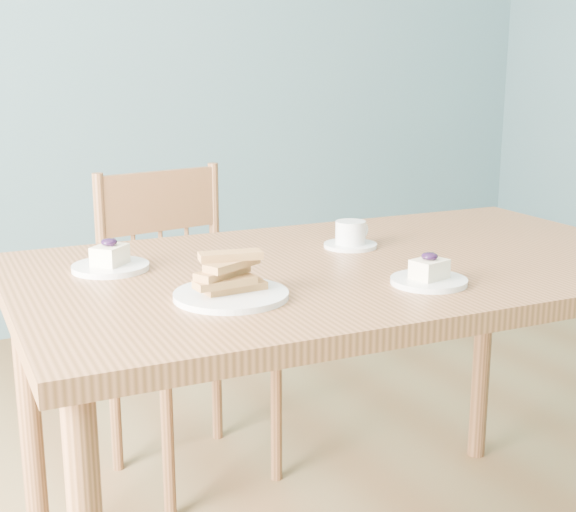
{
  "coord_description": "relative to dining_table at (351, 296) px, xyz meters",
  "views": [
    {
      "loc": [
        -1.15,
        -1.28,
        1.28
      ],
      "look_at": [
        -0.28,
        0.28,
        0.84
      ],
      "focal_mm": 50.0,
      "sensor_mm": 36.0,
      "label": 1
    }
  ],
  "objects": [
    {
      "name": "cheesecake_plate_near",
      "position": [
        0.04,
        -0.24,
        0.1
      ],
      "size": [
        0.16,
        0.16,
        0.07
      ],
      "rotation": [
        0.0,
        0.0,
        0.18
      ],
      "color": "silver",
      "rests_on": "dining_table"
    },
    {
      "name": "dining_chair",
      "position": [
        -0.14,
        0.7,
        -0.25
      ],
      "size": [
        0.49,
        0.47,
        0.96
      ],
      "rotation": [
        0.0,
        0.0,
        0.13
      ],
      "color": "#915A37",
      "rests_on": "ground"
    },
    {
      "name": "cheesecake_plate_far",
      "position": [
        -0.51,
        0.2,
        0.1
      ],
      "size": [
        0.17,
        0.17,
        0.07
      ],
      "rotation": [
        0.0,
        0.0,
        0.7
      ],
      "color": "silver",
      "rests_on": "dining_table"
    },
    {
      "name": "dining_table",
      "position": [
        0.0,
        0.0,
        0.0
      ],
      "size": [
        1.6,
        0.99,
        0.82
      ],
      "rotation": [
        0.0,
        0.0,
        -0.07
      ],
      "color": "#915A37",
      "rests_on": "ground"
    },
    {
      "name": "biscotti_plate",
      "position": [
        -0.37,
        -0.13,
        0.11
      ],
      "size": [
        0.23,
        0.23,
        0.09
      ],
      "rotation": [
        0.0,
        0.0,
        0.09
      ],
      "color": "silver",
      "rests_on": "dining_table"
    },
    {
      "name": "room",
      "position": [
        0.14,
        -0.23,
        0.61
      ],
      "size": [
        5.01,
        5.01,
        2.71
      ],
      "color": "olive",
      "rests_on": "ground"
    },
    {
      "name": "coffee_cup",
      "position": [
        0.08,
        0.13,
        0.11
      ],
      "size": [
        0.13,
        0.13,
        0.07
      ],
      "rotation": [
        0.0,
        0.0,
        0.17
      ],
      "color": "silver",
      "rests_on": "dining_table"
    }
  ]
}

